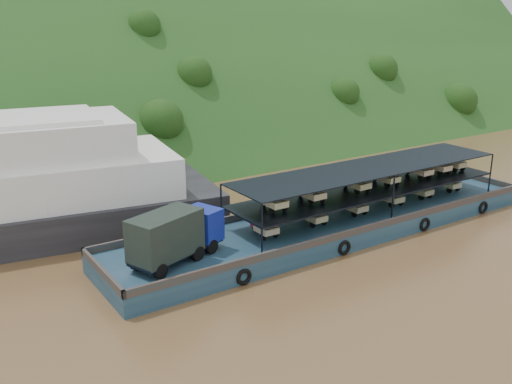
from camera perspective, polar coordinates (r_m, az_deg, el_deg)
ground at (r=41.25m, az=4.64°, el=-4.83°), size 160.00×160.00×0.00m
hillside at (r=71.74m, az=-13.42°, el=4.43°), size 140.00×39.60×39.60m
cargo_barge at (r=41.80m, az=6.83°, el=-2.95°), size 35.00×7.18×4.54m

